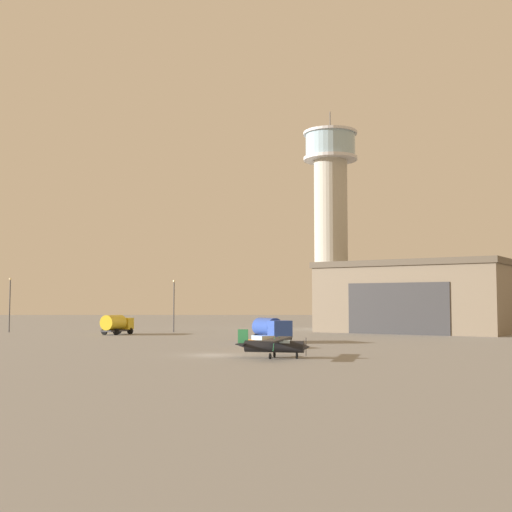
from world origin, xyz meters
The scene contains 9 objects.
ground_plane centered at (0.00, 0.00, 0.00)m, with size 400.00×400.00×0.00m, color gray.
control_tower centered at (18.39, 63.24, 21.51)m, with size 10.33×10.33×41.81m.
hangar centered at (31.61, 49.08, 5.88)m, with size 37.11×34.27×11.73m.
airplane_black centered at (5.60, -3.51, 1.19)m, with size 6.74×8.63×2.54m.
truck_fuel_tanker_blue centered at (5.93, 20.17, 1.70)m, with size 4.98×6.43×3.04m.
truck_fuel_tanker_yellow centered at (-17.57, 40.11, 1.68)m, with size 4.51×6.15×3.04m.
car_orange centered at (4.89, 9.52, 0.74)m, with size 3.65×4.76×1.37m.
light_post_west centered at (-37.13, 48.09, 5.39)m, with size 0.44×0.44×9.10m.
light_post_east centered at (-9.74, 48.54, 5.21)m, with size 0.44×0.44×8.75m.
Camera 1 is at (4.05, -63.50, 4.99)m, focal length 46.80 mm.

